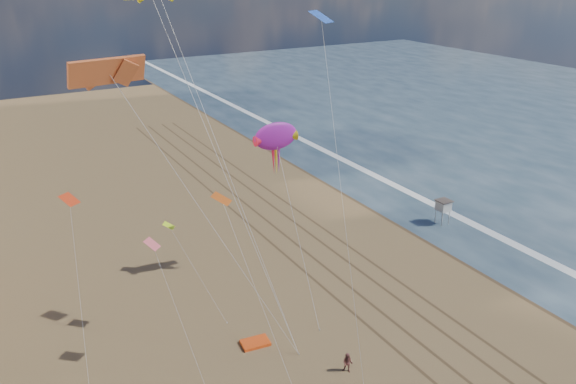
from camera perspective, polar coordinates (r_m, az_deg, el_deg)
The scene contains 8 objects.
wet_sand at distance 80.91m, azimuth 8.77°, elevation 0.01°, with size 260.00×260.00×0.00m, color #42301E.
foam at distance 83.44m, azimuth 11.04°, elevation 0.55°, with size 260.00×260.00×0.00m, color white.
tracks at distance 64.77m, azimuth 2.66°, elevation -5.65°, with size 7.68×120.00×0.01m.
lifeguard_stand at distance 72.12m, azimuth 15.52°, elevation -1.34°, with size 1.74×1.74×3.14m.
grounded_kite at distance 49.88m, azimuth -3.34°, elevation -15.04°, with size 2.39×1.52×0.27m, color #FF4D15.
show_kite at distance 53.86m, azimuth -1.24°, elevation 5.65°, with size 4.53×5.90×18.18m.
kite_flyer_b at distance 46.83m, azimuth 6.08°, elevation -16.88°, with size 0.84×0.65×1.73m, color brown.
small_kites at distance 45.19m, azimuth -9.50°, elevation 2.67°, with size 19.71×18.44×22.07m.
Camera 1 is at (-28.35, -18.15, 30.37)m, focal length 35.00 mm.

